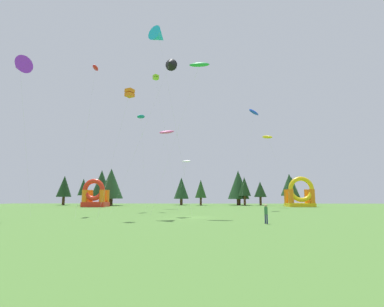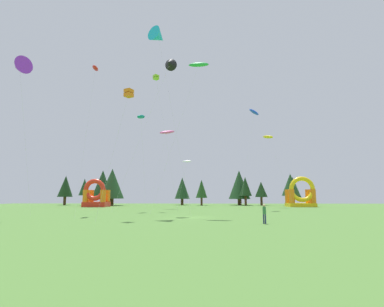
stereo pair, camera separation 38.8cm
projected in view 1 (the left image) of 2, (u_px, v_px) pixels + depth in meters
The scene contains 27 objects.
ground_plane at pixel (190, 218), 35.55m from camera, with size 120.00×120.00×0.00m, color #548438.
kite_black_delta at pixel (170, 63), 45.16m from camera, with size 9.68×2.20×23.90m.
kite_pink_parafoil at pixel (167, 132), 63.54m from camera, with size 5.42×2.27×17.00m.
kite_red_parafoil at pixel (95, 68), 45.39m from camera, with size 2.09×9.32×22.66m.
kite_lime_box at pixel (156, 78), 56.86m from camera, with size 5.41×5.24×25.85m.
kite_teal_parafoil at pixel (141, 117), 52.25m from camera, with size 1.68×4.41×17.27m.
kite_purple_delta at pixel (20, 66), 36.89m from camera, with size 2.98×3.90×19.96m.
kite_orange_box at pixel (130, 93), 36.10m from camera, with size 2.71×4.51×15.67m.
kite_green_parafoil at pixel (199, 65), 40.95m from camera, with size 8.12×1.68×21.23m.
kite_white_parafoil at pixel (187, 161), 63.76m from camera, with size 3.17×1.07×10.38m.
kite_blue_parafoil at pixel (254, 112), 57.44m from camera, with size 5.24×5.63×19.58m.
kite_cyan_delta at pixel (159, 37), 43.13m from camera, with size 6.63×5.10×27.14m.
kite_yellow_parafoil at pixel (267, 137), 68.60m from camera, with size 5.06×7.41×16.90m.
person_near_camera at pixel (266, 212), 27.88m from camera, with size 0.44×0.44×1.84m.
inflatable_red_slide at pixel (300, 196), 68.97m from camera, with size 6.19×4.47×7.03m.
inflatable_blue_arch at pixel (95, 197), 68.34m from camera, with size 5.33×4.72×6.46m.
tree_row_0 at pixel (64, 186), 80.46m from camera, with size 3.99×3.99×8.02m.
tree_row_1 at pixel (83, 187), 76.37m from camera, with size 2.79×2.79×7.00m.
tree_row_2 at pixel (101, 185), 79.76m from camera, with size 5.83×5.83×9.49m.
tree_row_3 at pixel (111, 184), 76.80m from camera, with size 6.35×6.35×9.64m.
tree_row_4 at pixel (181, 188), 81.45m from camera, with size 4.14×4.14×7.62m.
tree_row_5 at pixel (201, 189), 78.05m from camera, with size 3.05×3.05×6.81m.
tree_row_6 at pixel (238, 185), 80.59m from camera, with size 5.87×5.87×9.47m.
tree_row_7 at pixel (244, 187), 77.63m from camera, with size 3.31×3.31×7.50m.
tree_row_8 at pixel (260, 189), 78.64m from camera, with size 3.31×3.31×6.31m.
tree_row_9 at pixel (290, 185), 77.09m from camera, with size 4.72×4.72×8.30m.
tree_row_10 at pixel (292, 188), 77.31m from camera, with size 4.17×4.17×7.47m.
Camera 1 is at (0.86, -36.28, 2.69)m, focal length 27.41 mm.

